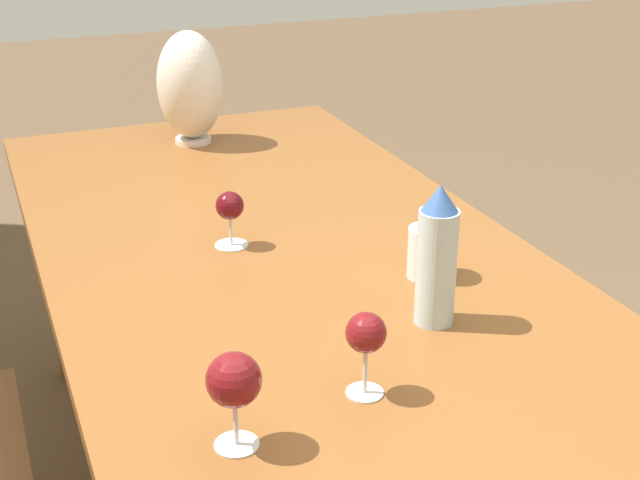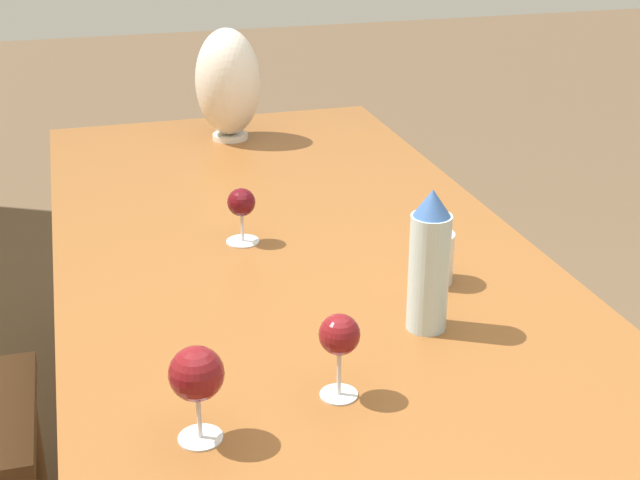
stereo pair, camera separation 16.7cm
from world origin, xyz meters
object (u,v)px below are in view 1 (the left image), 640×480
(water_bottle, at_px, (437,257))
(vase, at_px, (190,86))
(water_tumbler, at_px, (429,252))
(wine_glass_1, at_px, (366,336))
(wine_glass_3, at_px, (234,382))
(wine_glass_2, at_px, (230,208))

(water_bottle, relative_size, vase, 0.81)
(water_tumbler, distance_m, vase, 1.05)
(wine_glass_1, bearing_deg, wine_glass_3, 102.85)
(vase, relative_size, wine_glass_1, 2.29)
(water_bottle, relative_size, wine_glass_3, 1.75)
(wine_glass_2, bearing_deg, vase, -8.61)
(water_tumbler, height_order, wine_glass_3, wine_glass_3)
(vase, bearing_deg, water_tumbler, -168.78)
(wine_glass_2, bearing_deg, wine_glass_3, 163.65)
(water_tumbler, height_order, wine_glass_1, wine_glass_1)
(wine_glass_1, bearing_deg, wine_glass_2, 2.48)
(wine_glass_1, bearing_deg, water_bottle, -52.28)
(wine_glass_2, distance_m, wine_glass_3, 0.70)
(water_bottle, bearing_deg, vase, 5.96)
(water_bottle, height_order, water_tumbler, water_bottle)
(water_tumbler, distance_m, wine_glass_1, 0.44)
(water_bottle, height_order, vase, vase)
(wine_glass_2, bearing_deg, wine_glass_1, -177.52)
(water_bottle, bearing_deg, wine_glass_3, 116.24)
(water_bottle, bearing_deg, wine_glass_1, 127.72)
(water_bottle, distance_m, wine_glass_3, 0.48)
(wine_glass_3, bearing_deg, water_bottle, -63.76)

